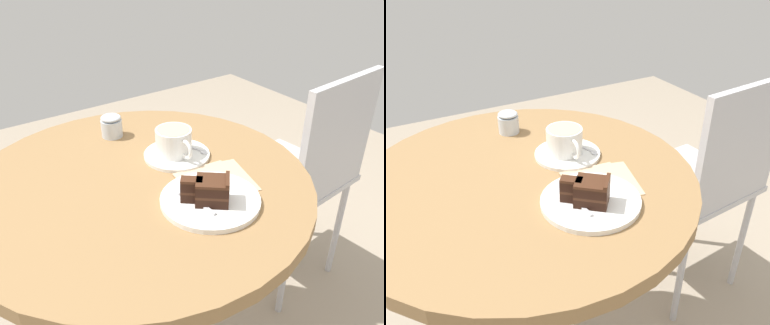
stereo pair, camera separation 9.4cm
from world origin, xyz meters
The scene contains 10 objects.
cafe_table centered at (0.00, 0.00, 0.63)m, with size 0.82×0.82×0.75m.
saucer centered at (-0.04, 0.13, 0.75)m, with size 0.17×0.17×0.01m.
coffee_cup centered at (-0.04, 0.13, 0.79)m, with size 0.13×0.09×0.07m.
teaspoon centered at (-0.03, 0.18, 0.76)m, with size 0.10×0.04×0.00m.
cake_plate centered at (0.17, 0.08, 0.75)m, with size 0.22×0.22×0.01m.
cake_slice centered at (0.18, 0.07, 0.79)m, with size 0.10×0.10×0.06m.
fork centered at (0.14, 0.04, 0.76)m, with size 0.13×0.03×0.00m.
napkin centered at (0.11, 0.14, 0.75)m, with size 0.18×0.18×0.00m.
cafe_chair centered at (-0.02, 0.66, 0.53)m, with size 0.41×0.41×0.88m.
sugar_pot centered at (-0.24, 0.05, 0.78)m, with size 0.06×0.06×0.06m.
Camera 2 is at (0.78, -0.29, 1.26)m, focal length 38.00 mm.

